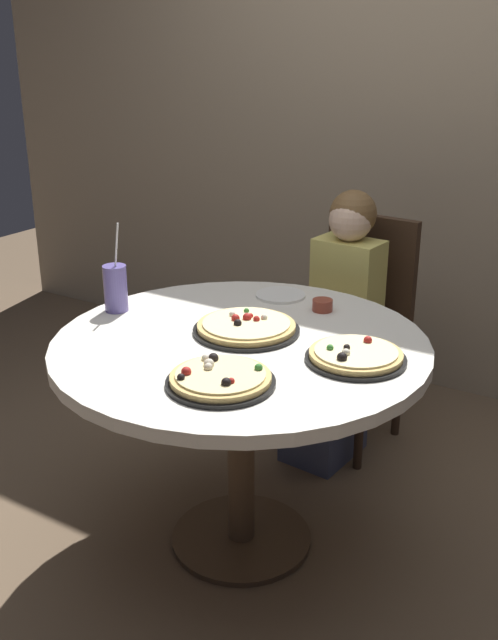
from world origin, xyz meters
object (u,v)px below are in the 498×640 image
object	(u,v)px
pizza_veggie	(246,327)
plate_small	(281,295)
diner_child	(336,342)
pizza_pepperoni	(356,356)
chair_wooden	(358,318)
sauce_bowl	(322,305)
pizza_cheese	(220,379)
soda_cup	(115,288)
dining_table	(241,370)

from	to	relation	value
pizza_veggie	plate_small	distance (m)	0.37
diner_child	pizza_pepperoni	bearing A→B (deg)	-61.27
chair_wooden	pizza_pepperoni	bearing A→B (deg)	-67.40
pizza_pepperoni	sauce_bowl	distance (m)	0.42
pizza_cheese	diner_child	bearing A→B (deg)	97.10
sauce_bowl	pizza_cheese	bearing A→B (deg)	-88.16
diner_child	pizza_pepperoni	xyz separation A→B (m)	(0.37, -0.68, 0.28)
pizza_pepperoni	plate_small	distance (m)	0.60
diner_child	pizza_veggie	world-z (taller)	diner_child
diner_child	pizza_veggie	size ratio (longest dim) A/B	3.18
soda_cup	pizza_pepperoni	bearing A→B (deg)	2.78
diner_child	soda_cup	world-z (taller)	diner_child
soda_cup	pizza_veggie	bearing A→B (deg)	7.83
pizza_cheese	soda_cup	world-z (taller)	soda_cup
dining_table	chair_wooden	xyz separation A→B (m)	(0.01, 0.91, -0.12)
diner_child	soda_cup	xyz separation A→B (m)	(-0.50, -0.72, 0.35)
chair_wooden	pizza_veggie	distance (m)	0.87
dining_table	pizza_cheese	xyz separation A→B (m)	(0.12, -0.29, 0.12)
pizza_veggie	soda_cup	distance (m)	0.49
sauce_bowl	pizza_veggie	bearing A→B (deg)	-111.31
chair_wooden	soda_cup	distance (m)	1.08
pizza_cheese	dining_table	bearing A→B (deg)	112.33
diner_child	plate_small	distance (m)	0.41
dining_table	diner_child	distance (m)	0.74
diner_child	pizza_pepperoni	world-z (taller)	diner_child
dining_table	pizza_veggie	xyz separation A→B (m)	(-0.02, 0.07, 0.12)
chair_wooden	pizza_pepperoni	size ratio (longest dim) A/B	3.22
dining_table	diner_child	bearing A→B (deg)	90.51
pizza_cheese	soda_cup	distance (m)	0.69
pizza_pepperoni	soda_cup	xyz separation A→B (m)	(-0.87, -0.04, 0.06)
pizza_veggie	pizza_cheese	world-z (taller)	same
sauce_bowl	plate_small	bearing A→B (deg)	164.59
pizza_cheese	sauce_bowl	bearing A→B (deg)	91.84
chair_wooden	plate_small	xyz separation A→B (m)	(-0.10, -0.48, 0.22)
dining_table	pizza_veggie	size ratio (longest dim) A/B	3.44
pizza_veggie	sauce_bowl	bearing A→B (deg)	68.69
chair_wooden	diner_child	world-z (taller)	diner_child
pizza_pepperoni	chair_wooden	bearing A→B (deg)	112.60
diner_child	plate_small	bearing A→B (deg)	-106.60
soda_cup	plate_small	world-z (taller)	soda_cup
pizza_veggie	pizza_cheese	bearing A→B (deg)	-68.67
sauce_bowl	soda_cup	bearing A→B (deg)	-148.39
diner_child	soda_cup	size ratio (longest dim) A/B	3.52
dining_table	soda_cup	size ratio (longest dim) A/B	3.81
diner_child	sauce_bowl	bearing A→B (deg)	-73.48
pizza_veggie	soda_cup	bearing A→B (deg)	-172.17
plate_small	diner_child	bearing A→B (deg)	73.40
pizza_pepperoni	sauce_bowl	xyz separation A→B (m)	(-0.27, 0.33, 0.00)
dining_table	plate_small	bearing A→B (deg)	102.81
pizza_cheese	pizza_pepperoni	bearing A→B (deg)	53.41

